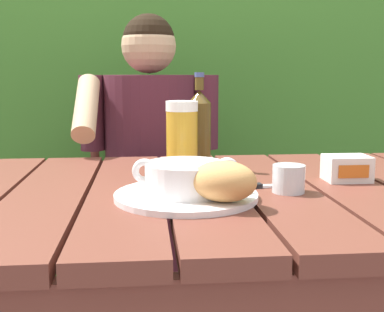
# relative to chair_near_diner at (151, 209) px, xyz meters

# --- Properties ---
(dining_table) EXTENTS (1.49, 0.85, 0.77)m
(dining_table) POSITION_rel_chair_near_diner_xyz_m (0.11, -0.86, 0.19)
(dining_table) COLOR brown
(dining_table) RESTS_ON ground_plane
(hedge_backdrop) EXTENTS (4.03, 0.95, 2.78)m
(hedge_backdrop) POSITION_rel_chair_near_diner_xyz_m (0.05, 0.62, 0.81)
(hedge_backdrop) COLOR #3E7A2A
(hedge_backdrop) RESTS_ON ground_plane
(chair_near_diner) EXTENTS (0.49, 0.43, 0.98)m
(chair_near_diner) POSITION_rel_chair_near_diner_xyz_m (0.00, 0.00, 0.00)
(chair_near_diner) COLOR brown
(chair_near_diner) RESTS_ON ground_plane
(person_eating) EXTENTS (0.48, 0.47, 1.22)m
(person_eating) POSITION_rel_chair_near_diner_xyz_m (-0.00, -0.20, 0.24)
(person_eating) COLOR #50212E
(person_eating) RESTS_ON ground_plane
(serving_plate) EXTENTS (0.29, 0.29, 0.01)m
(serving_plate) POSITION_rel_chair_near_diner_xyz_m (0.06, -0.96, 0.29)
(serving_plate) COLOR white
(serving_plate) RESTS_ON dining_table
(soup_bowl) EXTENTS (0.22, 0.17, 0.07)m
(soup_bowl) POSITION_rel_chair_near_diner_xyz_m (0.06, -0.96, 0.33)
(soup_bowl) COLOR white
(soup_bowl) RESTS_ON serving_plate
(bread_roll) EXTENTS (0.15, 0.14, 0.08)m
(bread_roll) POSITION_rel_chair_near_diner_xyz_m (0.13, -1.03, 0.34)
(bread_roll) COLOR tan
(bread_roll) RESTS_ON serving_plate
(beer_glass) EXTENTS (0.08, 0.08, 0.18)m
(beer_glass) POSITION_rel_chair_near_diner_xyz_m (0.07, -0.72, 0.38)
(beer_glass) COLOR gold
(beer_glass) RESTS_ON dining_table
(beer_bottle) EXTENTS (0.06, 0.06, 0.25)m
(beer_bottle) POSITION_rel_chair_near_diner_xyz_m (0.12, -0.64, 0.39)
(beer_bottle) COLOR #523D16
(beer_bottle) RESTS_ON dining_table
(water_glass_small) EXTENTS (0.07, 0.07, 0.06)m
(water_glass_small) POSITION_rel_chair_near_diner_xyz_m (0.28, -0.92, 0.31)
(water_glass_small) COLOR silver
(water_glass_small) RESTS_ON dining_table
(butter_tub) EXTENTS (0.10, 0.08, 0.06)m
(butter_tub) POSITION_rel_chair_near_diner_xyz_m (0.45, -0.82, 0.31)
(butter_tub) COLOR white
(butter_tub) RESTS_ON dining_table
(table_knife) EXTENTS (0.15, 0.04, 0.01)m
(table_knife) POSITION_rel_chair_near_diner_xyz_m (0.23, -0.88, 0.29)
(table_knife) COLOR silver
(table_knife) RESTS_ON dining_table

